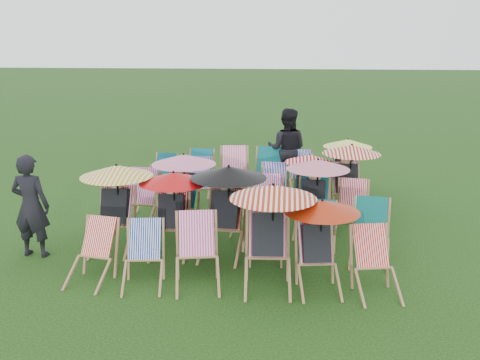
# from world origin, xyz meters

# --- Properties ---
(ground) EXTENTS (100.00, 100.00, 0.00)m
(ground) POSITION_xyz_m (0.00, 0.00, 0.00)
(ground) COLOR black
(ground) RESTS_ON ground
(deckchair_0) EXTENTS (0.70, 0.88, 0.87)m
(deckchair_0) POSITION_xyz_m (-2.05, -2.21, 0.43)
(deckchair_0) COLOR #996E47
(deckchair_0) RESTS_ON ground
(deckchair_1) EXTENTS (0.67, 0.86, 0.87)m
(deckchair_1) POSITION_xyz_m (-1.28, -2.27, 0.44)
(deckchair_1) COLOR #996E47
(deckchair_1) RESTS_ON ground
(deckchair_2) EXTENTS (0.79, 0.99, 0.97)m
(deckchair_2) POSITION_xyz_m (-0.53, -2.19, 0.49)
(deckchair_2) COLOR #996E47
(deckchair_2) RESTS_ON ground
(deckchair_3) EXTENTS (1.22, 1.28, 1.45)m
(deckchair_3) POSITION_xyz_m (0.48, -2.11, 0.76)
(deckchair_3) COLOR #996E47
(deckchair_3) RESTS_ON ground
(deckchair_4) EXTENTS (1.06, 1.14, 1.25)m
(deckchair_4) POSITION_xyz_m (1.17, -2.14, 0.66)
(deckchair_4) COLOR #996E47
(deckchair_4) RESTS_ON ground
(deckchair_5) EXTENTS (0.72, 0.90, 0.88)m
(deckchair_5) POSITION_xyz_m (1.94, -2.26, 0.44)
(deckchair_5) COLOR #996E47
(deckchair_5) RESTS_ON ground
(deckchair_6) EXTENTS (1.18, 1.23, 1.40)m
(deckchair_6) POSITION_xyz_m (-2.10, -0.99, 0.74)
(deckchair_6) COLOR #996E47
(deckchair_6) RESTS_ON ground
(deckchair_7) EXTENTS (1.11, 1.16, 1.32)m
(deckchair_7) POSITION_xyz_m (-1.14, -1.04, 0.70)
(deckchair_7) COLOR #996E47
(deckchair_7) RESTS_ON ground
(deckchair_8) EXTENTS (1.22, 1.29, 1.44)m
(deckchair_8) POSITION_xyz_m (-0.27, -1.05, 0.76)
(deckchair_8) COLOR #996E47
(deckchair_8) RESTS_ON ground
(deckchair_9) EXTENTS (0.98, 1.02, 1.16)m
(deckchair_9) POSITION_xyz_m (0.42, -1.12, 0.61)
(deckchair_9) COLOR #996E47
(deckchair_9) RESTS_ON ground
(deckchair_10) EXTENTS (0.66, 0.84, 0.85)m
(deckchair_10) POSITION_xyz_m (1.24, -1.03, 0.43)
(deckchair_10) COLOR #996E47
(deckchair_10) RESTS_ON ground
(deckchair_11) EXTENTS (0.75, 0.95, 0.95)m
(deckchair_11) POSITION_xyz_m (2.02, -1.15, 0.47)
(deckchair_11) COLOR #996E47
(deckchair_11) RESTS_ON ground
(deckchair_12) EXTENTS (0.78, 1.02, 1.03)m
(deckchair_12) POSITION_xyz_m (-2.02, 0.09, 0.51)
(deckchair_12) COLOR #996E47
(deckchair_12) RESTS_ON ground
(deckchair_13) EXTENTS (1.16, 1.23, 1.38)m
(deckchair_13) POSITION_xyz_m (-1.20, 0.05, 0.73)
(deckchair_13) COLOR #996E47
(deckchair_13) RESTS_ON ground
(deckchair_14) EXTENTS (0.68, 0.85, 0.84)m
(deckchair_14) POSITION_xyz_m (-0.44, 0.08, 0.42)
(deckchair_14) COLOR #996E47
(deckchair_14) RESTS_ON ground
(deckchair_15) EXTENTS (0.72, 0.95, 0.99)m
(deckchair_15) POSITION_xyz_m (0.39, 0.00, 0.49)
(deckchair_15) COLOR #996E47
(deckchair_15) RESTS_ON ground
(deckchair_16) EXTENTS (1.12, 1.19, 1.33)m
(deckchair_16) POSITION_xyz_m (1.20, 0.07, 0.70)
(deckchair_16) COLOR #996E47
(deckchair_16) RESTS_ON ground
(deckchair_17) EXTENTS (0.71, 0.91, 0.91)m
(deckchair_17) POSITION_xyz_m (1.89, 0.11, 0.46)
(deckchair_17) COLOR #996E47
(deckchair_17) RESTS_ON ground
(deckchair_18) EXTENTS (0.69, 0.87, 0.85)m
(deckchair_18) POSITION_xyz_m (-1.96, 1.16, 0.43)
(deckchair_18) COLOR #996E47
(deckchair_18) RESTS_ON ground
(deckchair_19) EXTENTS (0.74, 0.97, 1.00)m
(deckchair_19) POSITION_xyz_m (-1.11, 1.26, 0.50)
(deckchair_19) COLOR #996E47
(deckchair_19) RESTS_ON ground
(deckchair_20) EXTENTS (0.57, 0.78, 0.84)m
(deckchair_20) POSITION_xyz_m (-0.37, 1.15, 0.42)
(deckchair_20) COLOR #996E47
(deckchair_20) RESTS_ON ground
(deckchair_21) EXTENTS (0.65, 0.88, 0.93)m
(deckchair_21) POSITION_xyz_m (0.46, 1.22, 0.46)
(deckchair_21) COLOR #996E47
(deckchair_21) RESTS_ON ground
(deckchair_22) EXTENTS (0.98, 1.03, 1.16)m
(deckchair_22) POSITION_xyz_m (1.11, 1.26, 0.61)
(deckchair_22) COLOR #996E47
(deckchair_22) RESTS_ON ground
(deckchair_23) EXTENTS (1.15, 1.23, 1.37)m
(deckchair_23) POSITION_xyz_m (1.94, 1.26, 0.72)
(deckchair_23) COLOR #996E47
(deckchair_23) RESTS_ON ground
(deckchair_24) EXTENTS (0.64, 0.83, 0.84)m
(deckchair_24) POSITION_xyz_m (-2.07, 2.31, 0.42)
(deckchair_24) COLOR #996E47
(deckchair_24) RESTS_ON ground
(deckchair_25) EXTENTS (0.67, 0.90, 0.94)m
(deckchair_25) POSITION_xyz_m (-1.24, 2.34, 0.47)
(deckchair_25) COLOR #996E47
(deckchair_25) RESTS_ON ground
(deckchair_26) EXTENTS (0.78, 1.02, 1.03)m
(deckchair_26) POSITION_xyz_m (-0.43, 2.31, 0.52)
(deckchair_26) COLOR #996E47
(deckchair_26) RESTS_ON ground
(deckchair_27) EXTENTS (0.75, 0.99, 1.02)m
(deckchair_27) POSITION_xyz_m (0.29, 2.34, 0.51)
(deckchair_27) COLOR #996E47
(deckchair_27) RESTS_ON ground
(deckchair_28) EXTENTS (0.79, 0.99, 0.97)m
(deckchair_28) POSITION_xyz_m (1.08, 2.32, 0.48)
(deckchair_28) COLOR #996E47
(deckchair_28) RESTS_ON ground
(deckchair_29) EXTENTS (1.06, 1.13, 1.26)m
(deckchair_29) POSITION_xyz_m (1.97, 2.44, 0.66)
(deckchair_29) COLOR #996E47
(deckchair_29) RESTS_ON ground
(person_left) EXTENTS (0.64, 0.45, 1.67)m
(person_left) POSITION_xyz_m (-3.31, -1.38, 0.84)
(person_left) COLOR black
(person_left) RESTS_ON ground
(person_rear) EXTENTS (1.01, 0.84, 1.87)m
(person_rear) POSITION_xyz_m (0.70, 2.88, 0.94)
(person_rear) COLOR black
(person_rear) RESTS_ON ground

